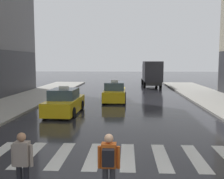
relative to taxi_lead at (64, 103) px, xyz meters
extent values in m
cube|color=silver|center=(0.47, -7.58, -0.72)|extent=(0.50, 2.80, 0.01)
cube|color=silver|center=(1.67, -7.58, -0.72)|extent=(0.50, 2.80, 0.01)
cube|color=silver|center=(2.87, -7.58, -0.72)|extent=(0.50, 2.80, 0.01)
cube|color=silver|center=(4.07, -7.58, -0.72)|extent=(0.50, 2.80, 0.01)
cube|color=silver|center=(5.27, -7.58, -0.72)|extent=(0.50, 2.80, 0.01)
cube|color=silver|center=(6.47, -7.58, -0.72)|extent=(0.50, 2.80, 0.01)
cube|color=yellow|center=(0.00, 0.02, -0.16)|extent=(1.90, 4.54, 0.84)
cube|color=#384C5B|center=(0.00, -0.08, 0.58)|extent=(1.65, 2.14, 0.64)
cube|color=silver|center=(0.00, -0.08, 0.99)|extent=(0.61, 0.25, 0.18)
cylinder|color=black|center=(-0.82, 1.39, -0.39)|extent=(0.23, 0.66, 0.66)
cylinder|color=black|center=(0.89, 1.35, -0.39)|extent=(0.23, 0.66, 0.66)
cylinder|color=black|center=(-0.89, -1.31, -0.39)|extent=(0.23, 0.66, 0.66)
cylinder|color=black|center=(0.82, -1.35, -0.39)|extent=(0.23, 0.66, 0.66)
cube|color=#F2EAB2|center=(-0.58, 2.31, -0.12)|extent=(0.20, 0.04, 0.14)
cube|color=#F2EAB2|center=(0.68, 2.28, -0.12)|extent=(0.20, 0.04, 0.14)
cube|color=yellow|center=(2.98, 5.66, -0.16)|extent=(1.83, 4.51, 0.84)
cube|color=#384C5B|center=(2.98, 5.56, 0.58)|extent=(1.61, 2.11, 0.64)
cube|color=silver|center=(2.98, 5.56, 0.99)|extent=(0.60, 0.24, 0.18)
cylinder|color=black|center=(2.11, 7.01, -0.39)|extent=(0.22, 0.66, 0.66)
cylinder|color=black|center=(3.82, 7.02, -0.39)|extent=(0.22, 0.66, 0.66)
cylinder|color=black|center=(2.13, 4.31, -0.39)|extent=(0.22, 0.66, 0.66)
cylinder|color=black|center=(3.84, 4.32, -0.39)|extent=(0.22, 0.66, 0.66)
cube|color=#F2EAB2|center=(2.33, 7.93, -0.12)|extent=(0.20, 0.04, 0.14)
cube|color=#F2EAB2|center=(3.59, 7.94, -0.12)|extent=(0.20, 0.04, 0.14)
cube|color=#2D2D2D|center=(7.25, 18.39, -0.07)|extent=(1.82, 6.61, 0.40)
cube|color=silver|center=(7.23, 21.69, 1.18)|extent=(2.11, 1.81, 2.10)
cube|color=#384C5B|center=(7.23, 22.61, 1.54)|extent=(1.89, 0.05, 0.95)
cube|color=#2D2D33|center=(7.25, 17.49, 1.38)|extent=(2.22, 4.81, 2.50)
cylinder|color=black|center=(6.24, 21.48, -0.27)|extent=(0.28, 0.90, 0.90)
cylinder|color=black|center=(8.24, 21.49, -0.27)|extent=(0.28, 0.90, 0.90)
cylinder|color=black|center=(6.25, 16.94, -0.27)|extent=(0.28, 0.90, 0.90)
cylinder|color=black|center=(8.25, 16.95, -0.27)|extent=(0.28, 0.90, 0.90)
cube|color=#BF5119|center=(3.60, -10.58, 0.40)|extent=(0.36, 0.24, 0.60)
sphere|color=tan|center=(3.60, -10.58, 0.82)|extent=(0.22, 0.22, 0.22)
cylinder|color=#BF5119|center=(3.37, -10.58, 0.35)|extent=(0.09, 0.09, 0.55)
cylinder|color=#BF5119|center=(3.83, -10.58, 0.35)|extent=(0.09, 0.09, 0.55)
cube|color=black|center=(3.60, -10.80, 0.42)|extent=(0.28, 0.18, 0.40)
cube|color=gray|center=(1.45, -10.58, 0.40)|extent=(0.36, 0.24, 0.60)
sphere|color=#9E7051|center=(1.45, -10.58, 0.82)|extent=(0.22, 0.22, 0.22)
cylinder|color=gray|center=(1.22, -10.58, 0.35)|extent=(0.09, 0.09, 0.55)
cylinder|color=gray|center=(1.68, -10.58, 0.35)|extent=(0.09, 0.09, 0.55)
camera|label=1|loc=(4.03, -16.83, 2.67)|focal=42.79mm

